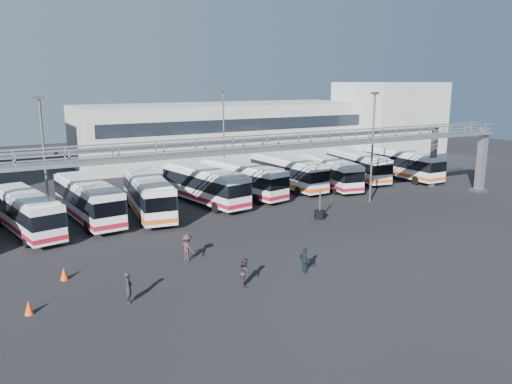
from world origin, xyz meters
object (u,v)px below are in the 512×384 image
light_pole_mid (373,141)px  bus_8 (357,165)px  pedestrian_d (304,260)px  cone_left (29,307)px  pedestrian_c (187,248)px  pedestrian_a (129,288)px  bus_4 (204,184)px  bus_9 (401,163)px  bus_7 (330,172)px  bus_5 (242,178)px  cone_right (64,274)px  tire_stack (320,214)px  light_pole_back (224,132)px  bus_3 (148,194)px  bus_1 (26,211)px  bus_2 (88,199)px  pedestrian_b (245,272)px  bus_6 (288,172)px  light_pole_left (45,164)px

light_pole_mid → bus_8: 11.44m
pedestrian_d → cone_left: pedestrian_d is taller
bus_8 → pedestrian_c: (-26.93, -15.39, -0.87)m
light_pole_mid → pedestrian_a: (-25.85, -10.76, -4.88)m
bus_4 → bus_9: bus_4 is taller
bus_7 → pedestrian_c: size_ratio=5.94×
bus_5 → bus_9: bus_9 is taller
bus_7 → cone_right: size_ratio=13.93×
tire_stack → light_pole_back: bearing=91.0°
light_pole_mid → pedestrian_d: bearing=-143.1°
light_pole_back → pedestrian_a: bearing=-124.7°
tire_stack → bus_8: bearing=39.8°
pedestrian_a → pedestrian_d: 10.26m
pedestrian_a → pedestrian_c: bearing=-31.8°
pedestrian_a → light_pole_mid: bearing=-50.3°
light_pole_back → bus_7: (8.73, -7.87, -4.01)m
bus_7 → bus_3: bearing=-165.9°
bus_9 → cone_right: size_ratio=14.65×
bus_7 → bus_9: bearing=9.8°
cone_left → tire_stack: bearing=17.4°
light_pole_mid → bus_5: 12.94m
bus_3 → bus_7: bearing=11.3°
light_pole_back → bus_1: 23.85m
bus_2 → cone_left: size_ratio=15.71×
bus_3 → bus_5: (10.22, 2.28, -0.05)m
bus_2 → pedestrian_c: size_ratio=6.36×
bus_2 → pedestrian_c: 13.15m
pedestrian_b → cone_right: pedestrian_b is taller
bus_1 → bus_5: (19.73, 3.13, 0.08)m
pedestrian_a → cone_left: size_ratio=2.36×
cone_left → cone_right: size_ratio=0.95×
bus_3 → pedestrian_c: bearing=-88.9°
bus_6 → pedestrian_b: bus_6 is taller
pedestrian_b → pedestrian_c: (-1.36, 5.18, 0.10)m
bus_7 → cone_right: bus_7 is taller
bus_6 → cone_right: bus_6 is taller
bus_2 → bus_6: 21.09m
bus_6 → tire_stack: size_ratio=4.28×
bus_5 → bus_6: (5.87, 0.87, 0.01)m
tire_stack → pedestrian_c: bearing=-163.3°
bus_3 → pedestrian_d: bus_3 is taller
light_pole_left → pedestrian_a: bearing=-79.6°
pedestrian_c → light_pole_left: bearing=20.9°
light_pole_left → bus_9: light_pole_left is taller
light_pole_mid → pedestrian_c: 22.46m
cone_right → tire_stack: tire_stack is taller
bus_3 → bus_5: size_ratio=1.02×
light_pole_back → bus_4: 10.65m
bus_2 → bus_9: bus_2 is taller
light_pole_mid → bus_6: (-3.57, 8.80, -3.91)m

